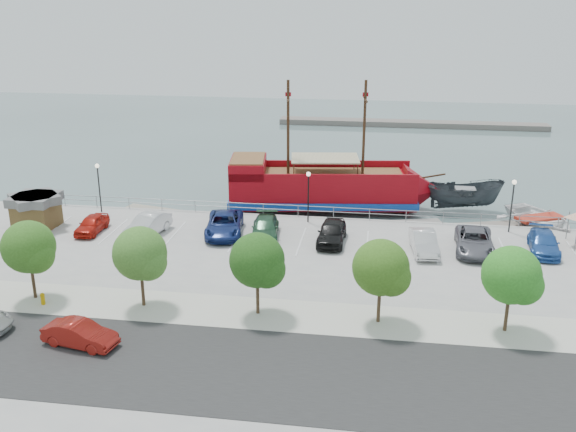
# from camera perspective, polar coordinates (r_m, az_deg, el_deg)

# --- Properties ---
(ground) EXTENTS (160.00, 160.00, 0.00)m
(ground) POSITION_cam_1_polar(r_m,az_deg,el_deg) (47.34, 0.84, -4.27)
(ground) COLOR #485D5C
(street) EXTENTS (100.00, 8.00, 0.04)m
(street) POSITION_cam_1_polar(r_m,az_deg,el_deg) (32.86, -2.99, -13.55)
(street) COLOR #262626
(street) RESTS_ON land_slab
(sidewalk) EXTENTS (100.00, 4.00, 0.05)m
(sidewalk) POSITION_cam_1_polar(r_m,az_deg,el_deg) (37.97, -1.19, -8.75)
(sidewalk) COLOR beige
(sidewalk) RESTS_ON land_slab
(seawall_railing) EXTENTS (50.00, 0.06, 1.00)m
(seawall_railing) POSITION_cam_1_polar(r_m,az_deg,el_deg) (54.04, 1.96, 0.44)
(seawall_railing) COLOR gray
(seawall_railing) RESTS_ON land_slab
(far_shore) EXTENTS (40.00, 3.00, 0.80)m
(far_shore) POSITION_cam_1_polar(r_m,az_deg,el_deg) (99.91, 10.89, 8.06)
(far_shore) COLOR #675E56
(far_shore) RESTS_ON ground
(pirate_ship) EXTENTS (19.80, 7.75, 12.34)m
(pirate_ship) POSITION_cam_1_polar(r_m,az_deg,el_deg) (58.79, 4.43, 2.49)
(pirate_ship) COLOR maroon
(pirate_ship) RESTS_ON ground
(patrol_boat) EXTENTS (7.25, 3.50, 2.70)m
(patrol_boat) POSITION_cam_1_polar(r_m,az_deg,el_deg) (60.41, 15.42, 1.59)
(patrol_boat) COLOR #383E44
(patrol_boat) RESTS_ON ground
(speedboat) EXTENTS (7.79, 8.73, 1.49)m
(speedboat) POSITION_cam_1_polar(r_m,az_deg,el_deg) (57.76, 21.44, -0.49)
(speedboat) COLOR white
(speedboat) RESTS_ON ground
(dock_west) EXTENTS (7.30, 3.59, 0.40)m
(dock_west) POSITION_cam_1_polar(r_m,az_deg,el_deg) (58.82, -11.35, 0.26)
(dock_west) COLOR gray
(dock_west) RESTS_ON ground
(dock_mid) EXTENTS (6.74, 3.52, 0.37)m
(dock_mid) POSITION_cam_1_polar(r_m,az_deg,el_deg) (55.54, 10.32, -0.81)
(dock_mid) COLOR gray
(dock_mid) RESTS_ON ground
(dock_east) EXTENTS (8.13, 4.33, 0.45)m
(dock_east) POSITION_cam_1_polar(r_m,az_deg,el_deg) (56.18, 17.04, -1.08)
(dock_east) COLOR gray
(dock_east) RESTS_ON ground
(shed) EXTENTS (3.35, 3.35, 2.73)m
(shed) POSITION_cam_1_polar(r_m,az_deg,el_deg) (55.09, -21.49, 0.48)
(shed) COLOR brown
(shed) RESTS_ON land_slab
(street_sedan) EXTENTS (4.29, 2.18, 1.35)m
(street_sedan) POSITION_cam_1_polar(r_m,az_deg,el_deg) (36.31, -18.00, -9.96)
(street_sedan) COLOR maroon
(street_sedan) RESTS_ON street
(fire_hydrant) EXTENTS (0.28, 0.28, 0.79)m
(fire_hydrant) POSITION_cam_1_polar(r_m,az_deg,el_deg) (41.63, -20.97, -6.85)
(fire_hydrant) COLOR #C29105
(fire_hydrant) RESTS_ON sidewalk
(lamp_post_left) EXTENTS (0.36, 0.36, 4.28)m
(lamp_post_left) POSITION_cam_1_polar(r_m,az_deg,el_deg) (56.94, -16.50, 3.17)
(lamp_post_left) COLOR black
(lamp_post_left) RESTS_ON land_slab
(lamp_post_mid) EXTENTS (0.36, 0.36, 4.28)m
(lamp_post_mid) POSITION_cam_1_polar(r_m,az_deg,el_deg) (52.08, 1.82, 2.51)
(lamp_post_mid) COLOR black
(lamp_post_mid) RESTS_ON land_slab
(lamp_post_right) EXTENTS (0.36, 0.36, 4.28)m
(lamp_post_right) POSITION_cam_1_polar(r_m,az_deg,el_deg) (52.78, 19.35, 1.65)
(lamp_post_right) COLOR black
(lamp_post_right) RESTS_ON land_slab
(tree_b) EXTENTS (3.30, 3.20, 5.00)m
(tree_b) POSITION_cam_1_polar(r_m,az_deg,el_deg) (41.50, -21.93, -2.74)
(tree_b) COLOR #473321
(tree_b) RESTS_ON sidewalk
(tree_c) EXTENTS (3.30, 3.20, 5.00)m
(tree_c) POSITION_cam_1_polar(r_m,az_deg,el_deg) (38.51, -12.86, -3.45)
(tree_c) COLOR #473321
(tree_c) RESTS_ON sidewalk
(tree_d) EXTENTS (3.30, 3.20, 5.00)m
(tree_d) POSITION_cam_1_polar(r_m,az_deg,el_deg) (36.63, -2.56, -4.15)
(tree_d) COLOR #473321
(tree_d) RESTS_ON sidewalk
(tree_e) EXTENTS (3.30, 3.20, 5.00)m
(tree_e) POSITION_cam_1_polar(r_m,az_deg,el_deg) (36.04, 8.47, -4.75)
(tree_e) COLOR #473321
(tree_e) RESTS_ON sidewalk
(tree_f) EXTENTS (3.30, 3.20, 5.00)m
(tree_f) POSITION_cam_1_polar(r_m,az_deg,el_deg) (36.80, 19.47, -5.18)
(tree_f) COLOR #473321
(tree_f) RESTS_ON sidewalk
(parked_car_a) EXTENTS (1.63, 4.01, 1.36)m
(parked_car_a) POSITION_cam_1_polar(r_m,az_deg,el_deg) (52.77, -17.04, -0.69)
(parked_car_a) COLOR #B1180D
(parked_car_a) RESTS_ON land_slab
(parked_car_b) EXTENTS (2.64, 5.14, 1.61)m
(parked_car_b) POSITION_cam_1_polar(r_m,az_deg,el_deg) (50.95, -12.40, -0.84)
(parked_car_b) COLOR silver
(parked_car_b) RESTS_ON land_slab
(parked_car_c) EXTENTS (3.63, 6.27, 1.64)m
(parked_car_c) POSITION_cam_1_polar(r_m,az_deg,el_deg) (50.26, -5.68, -0.73)
(parked_car_c) COLOR navy
(parked_car_c) RESTS_ON land_slab
(parked_car_d) EXTENTS (2.59, 5.17, 1.44)m
(parked_car_d) POSITION_cam_1_polar(r_m,az_deg,el_deg) (49.55, -2.04, -1.06)
(parked_car_d) COLOR #265034
(parked_car_d) RESTS_ON land_slab
(parked_car_e) EXTENTS (2.13, 4.98, 1.68)m
(parked_car_e) POSITION_cam_1_polar(r_m,az_deg,el_deg) (48.38, 3.90, -1.45)
(parked_car_e) COLOR black
(parked_car_e) RESTS_ON land_slab
(parked_car_f) EXTENTS (2.10, 4.84, 1.55)m
(parked_car_f) POSITION_cam_1_polar(r_m,az_deg,el_deg) (47.57, 11.98, -2.28)
(parked_car_f) COLOR silver
(parked_car_f) RESTS_ON land_slab
(parked_car_g) EXTENTS (2.99, 5.85, 1.58)m
(parked_car_g) POSITION_cam_1_polar(r_m,az_deg,el_deg) (48.60, 16.22, -2.16)
(parked_car_g) COLOR slate
(parked_car_g) RESTS_ON land_slab
(parked_car_h) EXTENTS (2.50, 5.10, 1.43)m
(parked_car_h) POSITION_cam_1_polar(r_m,az_deg,el_deg) (50.11, 21.79, -2.24)
(parked_car_h) COLOR #2755A4
(parked_car_h) RESTS_ON land_slab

